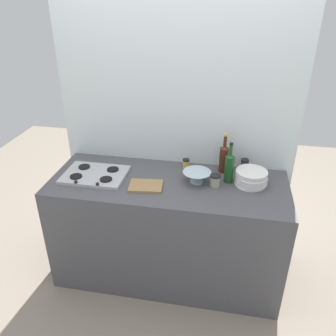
# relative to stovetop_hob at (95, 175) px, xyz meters

# --- Properties ---
(ground_plane) EXTENTS (6.00, 6.00, 0.00)m
(ground_plane) POSITION_rel_stovetop_hob_xyz_m (0.58, 0.02, -0.91)
(ground_plane) COLOR gray
(ground_plane) RESTS_ON ground
(counter_block) EXTENTS (1.80, 0.70, 0.90)m
(counter_block) POSITION_rel_stovetop_hob_xyz_m (0.58, 0.02, -0.46)
(counter_block) COLOR #4C4C51
(counter_block) RESTS_ON ground
(backsplash_panel) EXTENTS (1.90, 0.06, 2.38)m
(backsplash_panel) POSITION_rel_stovetop_hob_xyz_m (0.58, 0.40, 0.28)
(backsplash_panel) COLOR silver
(backsplash_panel) RESTS_ON ground
(stovetop_hob) EXTENTS (0.48, 0.35, 0.04)m
(stovetop_hob) POSITION_rel_stovetop_hob_xyz_m (0.00, 0.00, 0.00)
(stovetop_hob) COLOR #B2B2B7
(stovetop_hob) RESTS_ON counter_block
(plate_stack) EXTENTS (0.24, 0.24, 0.12)m
(plate_stack) POSITION_rel_stovetop_hob_xyz_m (1.19, 0.09, 0.04)
(plate_stack) COLOR white
(plate_stack) RESTS_ON counter_block
(wine_bottle_leftmost) EXTENTS (0.07, 0.07, 0.32)m
(wine_bottle_leftmost) POSITION_rel_stovetop_hob_xyz_m (0.97, 0.26, 0.11)
(wine_bottle_leftmost) COLOR #472314
(wine_bottle_leftmost) RESTS_ON counter_block
(wine_bottle_mid_left) EXTENTS (0.07, 0.07, 0.32)m
(wine_bottle_mid_left) POSITION_rel_stovetop_hob_xyz_m (1.02, 0.11, 0.11)
(wine_bottle_mid_left) COLOR #19471E
(wine_bottle_mid_left) RESTS_ON counter_block
(mixing_bowl) EXTENTS (0.21, 0.21, 0.09)m
(mixing_bowl) POSITION_rel_stovetop_hob_xyz_m (0.79, 0.06, 0.03)
(mixing_bowl) COLOR silver
(mixing_bowl) RESTS_ON counter_block
(condiment_jar_front) EXTENTS (0.05, 0.05, 0.07)m
(condiment_jar_front) POSITION_rel_stovetop_hob_xyz_m (0.68, 0.27, 0.02)
(condiment_jar_front) COLOR gold
(condiment_jar_front) RESTS_ON counter_block
(condiment_jar_rear) EXTENTS (0.06, 0.06, 0.11)m
(condiment_jar_rear) POSITION_rel_stovetop_hob_xyz_m (1.14, 0.28, 0.04)
(condiment_jar_rear) COLOR #66384C
(condiment_jar_rear) RESTS_ON counter_block
(condiment_jar_spare) EXTENTS (0.08, 0.08, 0.09)m
(condiment_jar_spare) POSITION_rel_stovetop_hob_xyz_m (0.93, 0.02, 0.03)
(condiment_jar_spare) COLOR #9E998C
(condiment_jar_spare) RESTS_ON counter_block
(cutting_board) EXTENTS (0.26, 0.20, 0.02)m
(cutting_board) POSITION_rel_stovetop_hob_xyz_m (0.43, -0.09, -0.00)
(cutting_board) COLOR #9E7A4C
(cutting_board) RESTS_ON counter_block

